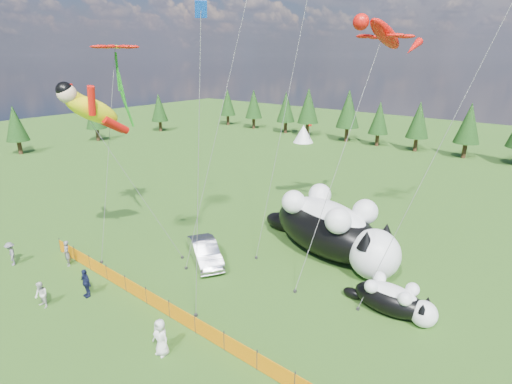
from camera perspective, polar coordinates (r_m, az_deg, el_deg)
ground at (r=25.13m, az=-8.26°, el=-13.29°), size 160.00×160.00×0.00m
safety_fence at (r=23.30m, az=-13.88°, el=-15.09°), size 22.06×0.06×1.10m
tree_line at (r=61.96m, az=23.83°, el=8.71°), size 90.00×4.00×8.00m
cat_large at (r=28.06m, az=10.72°, el=-5.07°), size 11.85×6.36×4.35m
cat_small at (r=23.42m, az=19.07°, el=-14.27°), size 5.23×1.87×1.89m
car at (r=27.41m, az=-7.29°, el=-8.51°), size 4.76×3.76×1.51m
spectator_a at (r=29.56m, az=-25.40°, el=-7.93°), size 0.74×0.60×1.76m
spectator_b at (r=25.67m, az=-28.34°, el=-12.84°), size 0.78×0.49×1.56m
spectator_c at (r=25.60m, az=-23.15°, el=-11.85°), size 1.05×0.57×1.76m
spectator_d at (r=31.42m, az=-31.61°, el=-7.52°), size 1.17×0.81×1.64m
spectator_e at (r=20.18m, az=-13.45°, el=-19.55°), size 0.95×0.65×1.88m
superhero_kite at (r=26.09m, az=-22.30°, el=10.79°), size 5.52×5.87×12.65m
gecko_kite at (r=29.32m, az=17.99°, el=20.62°), size 3.45×13.24×17.47m
flower_kite at (r=28.23m, az=-19.49°, el=18.61°), size 3.12×4.78×14.09m
diamond_kite_a at (r=26.93m, az=-1.39°, el=25.58°), size 1.55×5.97×18.26m
diamond_kite_c at (r=18.53m, az=-7.93°, el=21.73°), size 1.03×1.25×15.86m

